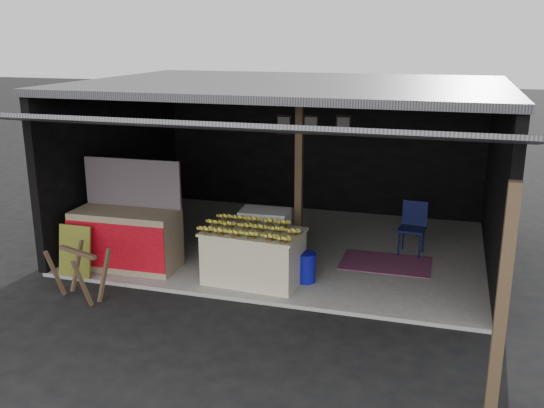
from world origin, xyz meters
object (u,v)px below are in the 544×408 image
(white_crate, at_px, (265,236))
(neighbor_stall, at_px, (127,236))
(sawhorse, at_px, (79,269))
(banana_table, at_px, (254,256))
(plastic_chair, at_px, (413,223))
(water_barrel, at_px, (306,268))

(white_crate, relative_size, neighbor_stall, 0.51)
(neighbor_stall, xyz_separation_m, sawhorse, (-0.07, -1.26, -0.10))
(banana_table, distance_m, plastic_chair, 3.06)
(white_crate, height_order, neighbor_stall, neighbor_stall)
(banana_table, xyz_separation_m, plastic_chair, (2.28, 2.04, 0.13))
(water_barrel, bearing_deg, neighbor_stall, -175.84)
(neighbor_stall, bearing_deg, plastic_chair, 22.98)
(banana_table, bearing_deg, neighbor_stall, -176.17)
(banana_table, distance_m, sawhorse, 2.60)
(banana_table, distance_m, neighbor_stall, 2.21)
(banana_table, height_order, water_barrel, banana_table)
(white_crate, height_order, plastic_chair, plastic_chair)
(neighbor_stall, distance_m, plastic_chair, 4.93)
(banana_table, distance_m, white_crate, 0.91)
(white_crate, height_order, water_barrel, white_crate)
(neighbor_stall, relative_size, plastic_chair, 1.91)
(sawhorse, bearing_deg, banana_table, 48.56)
(neighbor_stall, xyz_separation_m, water_barrel, (2.99, 0.22, -0.31))
(banana_table, xyz_separation_m, sawhorse, (-2.28, -1.26, 0.01))
(banana_table, xyz_separation_m, neighbor_stall, (-2.20, -0.01, 0.11))
(banana_table, height_order, neighbor_stall, neighbor_stall)
(banana_table, relative_size, water_barrel, 3.52)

